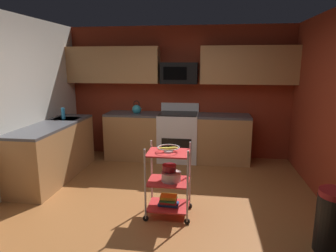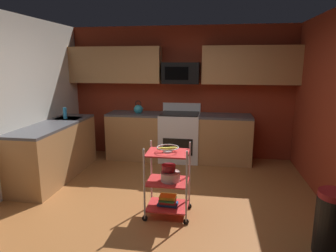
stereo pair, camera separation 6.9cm
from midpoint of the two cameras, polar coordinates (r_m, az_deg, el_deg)
floor at (r=4.09m, az=-1.42°, el=-15.89°), size 4.40×4.80×0.04m
wall_back at (r=6.05m, az=2.75°, el=6.38°), size 4.52×0.06×2.60m
counter_run at (r=5.53m, az=-6.39°, el=-3.03°), size 3.60×2.50×0.92m
oven_range at (r=5.86m, az=2.61°, el=-1.95°), size 0.76×0.65×1.10m
upper_cabinets at (r=5.82m, az=2.52°, el=11.59°), size 4.40×0.33×0.70m
microwave at (r=5.80m, az=2.84°, el=10.10°), size 0.70×0.39×0.40m
rolling_cart at (r=3.76m, az=0.50°, el=-10.52°), size 0.58×0.42×0.91m
fruit_bowl at (r=3.62m, az=0.51°, el=-4.31°), size 0.27×0.27×0.07m
mixing_bowl_large at (r=3.73m, az=1.00°, el=-9.60°), size 0.25×0.25×0.11m
mixing_bowl_small at (r=3.73m, az=0.66°, el=-7.98°), size 0.18×0.18×0.08m
book_stack at (r=3.87m, az=0.49°, el=-14.07°), size 0.25×0.20×0.13m
kettle at (r=5.91m, az=-5.37°, el=3.24°), size 0.21×0.18×0.26m
dish_soap_bottle at (r=5.56m, az=-18.80°, el=2.34°), size 0.06×0.06×0.20m
trash_can at (r=3.54m, az=29.55°, el=-15.90°), size 0.34×0.42×0.66m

